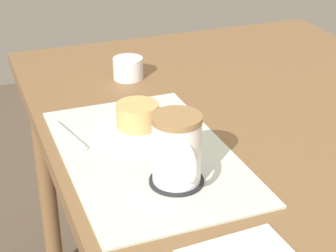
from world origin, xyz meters
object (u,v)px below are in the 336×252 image
pastry_plate (138,129)px  sugar_bowl (128,68)px  coffee_mug (177,149)px  dining_table (268,149)px  pastry (138,115)px

pastry_plate → sugar_bowl: size_ratio=2.12×
coffee_mug → sugar_bowl: size_ratio=1.63×
dining_table → sugar_bowl: size_ratio=16.64×
pastry → coffee_mug: size_ratio=0.70×
dining_table → pastry: (-0.03, -0.27, 0.11)m
dining_table → pastry: pastry is taller
dining_table → coffee_mug: 0.35m
pastry_plate → sugar_bowl: bearing=166.1°
coffee_mug → sugar_bowl: coffee_mug is taller
pastry → sugar_bowl: pastry is taller
dining_table → pastry: size_ratio=14.51×
pastry_plate → pastry: 0.03m
dining_table → coffee_mug: bearing=-58.4°
pastry → coffee_mug: coffee_mug is taller
dining_table → pastry_plate: (-0.03, -0.27, 0.09)m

